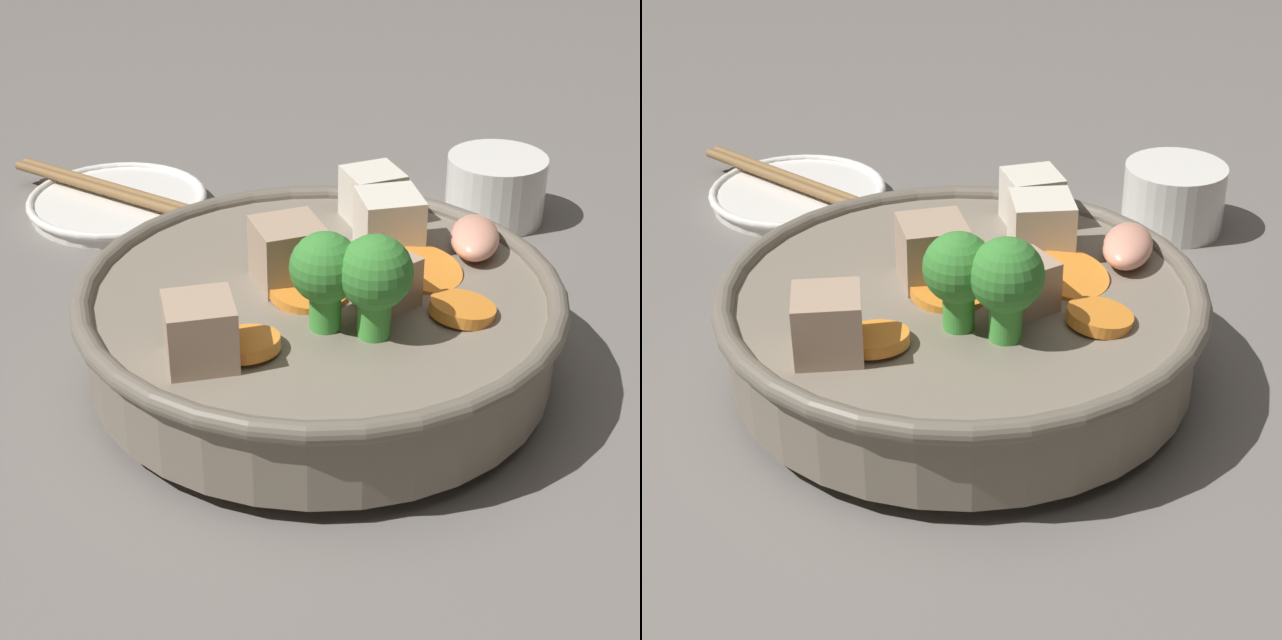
{
  "view_description": "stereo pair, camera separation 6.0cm",
  "coord_description": "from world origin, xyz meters",
  "views": [
    {
      "loc": [
        -0.27,
        -0.44,
        0.35
      ],
      "look_at": [
        0.0,
        0.0,
        0.04
      ],
      "focal_mm": 60.0,
      "sensor_mm": 36.0,
      "label": 1
    },
    {
      "loc": [
        -0.21,
        -0.47,
        0.35
      ],
      "look_at": [
        0.0,
        0.0,
        0.04
      ],
      "focal_mm": 60.0,
      "sensor_mm": 36.0,
      "label": 2
    }
  ],
  "objects": [
    {
      "name": "side_saucer",
      "position": [
        -0.01,
        0.27,
        0.01
      ],
      "size": [
        0.14,
        0.14,
        0.01
      ],
      "color": "white",
      "rests_on": "ground_plane"
    },
    {
      "name": "stirfry_bowl",
      "position": [
        0.0,
        -0.0,
        0.04
      ],
      "size": [
        0.27,
        0.27,
        0.11
      ],
      "color": "slate",
      "rests_on": "ground_plane"
    },
    {
      "name": "chopsticks_pair",
      "position": [
        -0.01,
        0.27,
        0.02
      ],
      "size": [
        0.1,
        0.19,
        0.01
      ],
      "color": "olive",
      "rests_on": "side_saucer"
    },
    {
      "name": "tea_cup",
      "position": [
        0.22,
        0.12,
        0.02
      ],
      "size": [
        0.07,
        0.07,
        0.05
      ],
      "color": "white",
      "rests_on": "ground_plane"
    },
    {
      "name": "ground_plane",
      "position": [
        0.0,
        0.0,
        0.0
      ],
      "size": [
        3.0,
        3.0,
        0.0
      ],
      "primitive_type": "plane",
      "color": "slate"
    }
  ]
}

